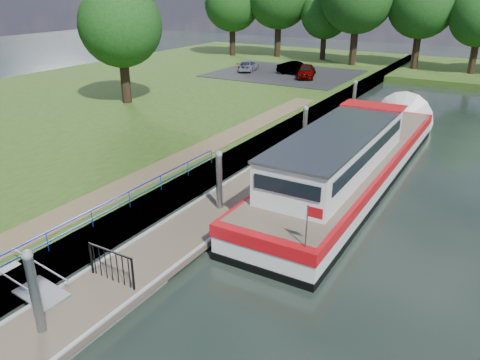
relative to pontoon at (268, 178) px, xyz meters
The scene contains 15 objects.
ground 13.00m from the pontoon, 90.00° to the right, with size 160.00×160.00×0.00m, color black.
riverbank 18.11m from the pontoon, behind, with size 32.00×90.00×0.78m, color #2A4714.
bank_edge 3.25m from the pontoon, 141.89° to the left, with size 1.10×90.00×0.78m, color #473D2D.
footpath 6.69m from the pontoon, 131.35° to the right, with size 1.60×40.00×0.05m, color brown.
carpark 27.32m from the pontoon, 113.75° to the left, with size 14.00×12.00×0.06m, color black.
blue_fence 10.43m from the pontoon, 105.38° to the right, with size 0.04×18.04×0.72m.
pontoon is the anchor object (origin of this frame).
mooring_piles 1.10m from the pontoon, ahead, with size 0.30×27.30×3.55m.
gangway 12.64m from the pontoon, 98.42° to the right, with size 2.58×1.00×0.92m.
gate_panel 10.84m from the pontoon, 90.00° to the right, with size 1.85×0.05×1.15m.
barge 4.66m from the pontoon, 38.07° to the left, with size 4.36×21.15×4.78m.
bank_tree_a 18.78m from the pontoon, 156.11° to the left, with size 6.12×6.12×9.72m.
car_a 24.98m from the pontoon, 108.87° to the left, with size 1.57×3.91×1.33m, color #999999.
car_b 26.64m from the pontoon, 111.30° to the left, with size 1.35×3.87×1.27m, color #999999.
car_c 28.54m from the pontoon, 121.67° to the left, with size 1.50×3.69×1.07m, color #999999.
Camera 1 is at (9.92, -6.59, 9.15)m, focal length 35.00 mm.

